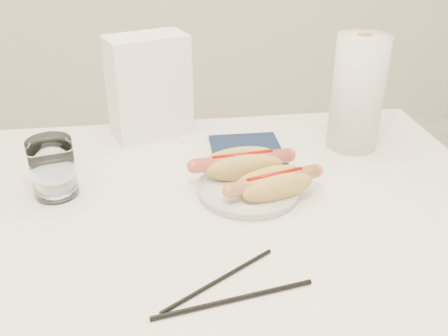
{
  "coord_description": "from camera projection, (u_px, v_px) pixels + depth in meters",
  "views": [
    {
      "loc": [
        -0.04,
        -0.77,
        1.25
      ],
      "look_at": [
        0.07,
        0.01,
        0.82
      ],
      "focal_mm": 40.06,
      "sensor_mm": 36.0,
      "label": 1
    }
  ],
  "objects": [
    {
      "name": "navy_napkin",
      "position": [
        247.0,
        150.0,
        1.11
      ],
      "size": [
        0.15,
        0.15,
        0.01
      ],
      "primitive_type": "cube",
      "rotation": [
        0.0,
        0.0,
        -0.01
      ],
      "color": "#13203D",
      "rests_on": "table"
    },
    {
      "name": "napkin_box",
      "position": [
        149.0,
        87.0,
        1.14
      ],
      "size": [
        0.2,
        0.15,
        0.23
      ],
      "primitive_type": "cube",
      "rotation": [
        0.0,
        0.0,
        0.34
      ],
      "color": "white",
      "rests_on": "table"
    },
    {
      "name": "water_glass",
      "position": [
        53.0,
        168.0,
        0.92
      ],
      "size": [
        0.08,
        0.08,
        0.11
      ],
      "primitive_type": "cylinder",
      "color": "white",
      "rests_on": "table"
    },
    {
      "name": "paper_towel_roll",
      "position": [
        357.0,
        93.0,
        1.07
      ],
      "size": [
        0.15,
        0.15,
        0.25
      ],
      "primitive_type": "cylinder",
      "rotation": [
        0.0,
        0.0,
        0.4
      ],
      "color": "silver",
      "rests_on": "table"
    },
    {
      "name": "table",
      "position": [
        186.0,
        234.0,
        0.94
      ],
      "size": [
        1.2,
        0.8,
        0.75
      ],
      "color": "white",
      "rests_on": "ground"
    },
    {
      "name": "hotdog_left",
      "position": [
        242.0,
        164.0,
        0.97
      ],
      "size": [
        0.19,
        0.09,
        0.05
      ],
      "rotation": [
        0.0,
        0.0,
        0.11
      ],
      "color": "tan",
      "rests_on": "plate"
    },
    {
      "name": "chopstick_far",
      "position": [
        234.0,
        299.0,
        0.7
      ],
      "size": [
        0.23,
        0.05,
        0.01
      ],
      "primitive_type": "cylinder",
      "rotation": [
        0.0,
        1.57,
        0.18
      ],
      "color": "black",
      "rests_on": "table"
    },
    {
      "name": "plate",
      "position": [
        249.0,
        190.0,
        0.95
      ],
      "size": [
        0.22,
        0.22,
        0.02
      ],
      "primitive_type": "cylinder",
      "rotation": [
        0.0,
        0.0,
        0.16
      ],
      "color": "silver",
      "rests_on": "table"
    },
    {
      "name": "hotdog_right",
      "position": [
        274.0,
        184.0,
        0.91
      ],
      "size": [
        0.18,
        0.11,
        0.05
      ],
      "rotation": [
        0.0,
        0.0,
        0.27
      ],
      "color": "tan",
      "rests_on": "plate"
    },
    {
      "name": "chopstick_near",
      "position": [
        219.0,
        280.0,
        0.73
      ],
      "size": [
        0.18,
        0.12,
        0.01
      ],
      "primitive_type": "cylinder",
      "rotation": [
        0.0,
        1.57,
        0.57
      ],
      "color": "black",
      "rests_on": "table"
    }
  ]
}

